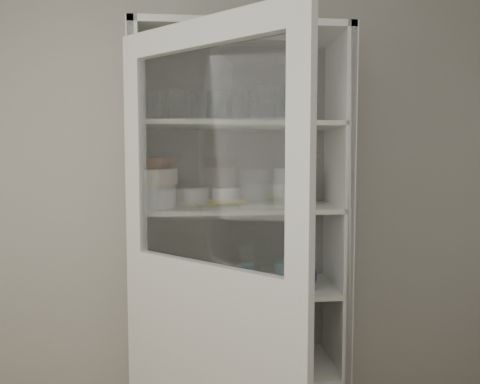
% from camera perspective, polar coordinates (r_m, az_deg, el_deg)
% --- Properties ---
extents(wall_back, '(3.60, 0.02, 2.60)m').
position_cam_1_polar(wall_back, '(2.50, -5.02, -0.24)').
color(wall_back, '#AEAAA2').
rests_on(wall_back, ground).
extents(pantry_cabinet, '(1.00, 0.45, 2.10)m').
position_cam_1_polar(pantry_cabinet, '(2.41, -0.13, -9.09)').
color(pantry_cabinet, silver).
rests_on(pantry_cabinet, floor).
extents(cupboard_door, '(0.68, 0.65, 2.00)m').
position_cam_1_polar(cupboard_door, '(1.85, -4.06, -15.54)').
color(cupboard_door, silver).
rests_on(cupboard_door, floor).
extents(tumbler_0, '(0.07, 0.07, 0.14)m').
position_cam_1_polar(tumbler_0, '(2.16, -7.91, 10.44)').
color(tumbler_0, silver).
rests_on(tumbler_0, shelf_glass).
extents(tumbler_1, '(0.08, 0.08, 0.13)m').
position_cam_1_polar(tumbler_1, '(2.17, -3.11, 10.34)').
color(tumbler_1, silver).
rests_on(tumbler_1, shelf_glass).
extents(tumbler_2, '(0.08, 0.08, 0.14)m').
position_cam_1_polar(tumbler_2, '(2.17, 0.32, 10.46)').
color(tumbler_2, silver).
rests_on(tumbler_2, shelf_glass).
extents(tumbler_3, '(0.09, 0.09, 0.14)m').
position_cam_1_polar(tumbler_3, '(2.17, -2.15, 10.42)').
color(tumbler_3, silver).
rests_on(tumbler_3, shelf_glass).
extents(tumbler_4, '(0.10, 0.10, 0.15)m').
position_cam_1_polar(tumbler_4, '(2.20, 5.46, 10.55)').
color(tumbler_4, silver).
rests_on(tumbler_4, shelf_glass).
extents(tumbler_5, '(0.07, 0.07, 0.14)m').
position_cam_1_polar(tumbler_5, '(2.21, 8.17, 10.27)').
color(tumbler_5, silver).
rests_on(tumbler_5, shelf_glass).
extents(tumbler_6, '(0.09, 0.09, 0.14)m').
position_cam_1_polar(tumbler_6, '(2.21, 6.73, 10.31)').
color(tumbler_6, silver).
rests_on(tumbler_6, shelf_glass).
extents(tumbler_7, '(0.08, 0.08, 0.15)m').
position_cam_1_polar(tumbler_7, '(2.28, -10.47, 10.24)').
color(tumbler_7, silver).
rests_on(tumbler_7, shelf_glass).
extents(tumbler_8, '(0.09, 0.09, 0.15)m').
position_cam_1_polar(tumbler_8, '(2.26, -3.14, 10.29)').
color(tumbler_8, silver).
rests_on(tumbler_8, shelf_glass).
extents(tumbler_9, '(0.08, 0.08, 0.14)m').
position_cam_1_polar(tumbler_9, '(2.27, -0.70, 10.15)').
color(tumbler_9, silver).
rests_on(tumbler_9, shelf_glass).
extents(tumbler_10, '(0.09, 0.09, 0.15)m').
position_cam_1_polar(tumbler_10, '(2.26, -1.76, 10.39)').
color(tumbler_10, silver).
rests_on(tumbler_10, shelf_glass).
extents(goblet_0, '(0.08, 0.08, 0.17)m').
position_cam_1_polar(goblet_0, '(2.39, -5.90, 10.29)').
color(goblet_0, silver).
rests_on(goblet_0, shelf_glass).
extents(goblet_1, '(0.08, 0.08, 0.17)m').
position_cam_1_polar(goblet_1, '(2.40, 1.25, 10.26)').
color(goblet_1, silver).
rests_on(goblet_1, shelf_glass).
extents(goblet_2, '(0.08, 0.08, 0.17)m').
position_cam_1_polar(goblet_2, '(2.43, 4.94, 10.18)').
color(goblet_2, silver).
rests_on(goblet_2, shelf_glass).
extents(goblet_3, '(0.07, 0.07, 0.17)m').
position_cam_1_polar(goblet_3, '(2.43, 5.23, 10.10)').
color(goblet_3, silver).
rests_on(goblet_3, shelf_glass).
extents(plate_stack_front, '(0.21, 0.21, 0.11)m').
position_cam_1_polar(plate_stack_front, '(2.21, -10.48, -0.48)').
color(plate_stack_front, silver).
rests_on(plate_stack_front, shelf_plates).
extents(plate_stack_back, '(0.21, 0.21, 0.08)m').
position_cam_1_polar(plate_stack_back, '(2.38, -6.23, -0.42)').
color(plate_stack_back, silver).
rests_on(plate_stack_back, shelf_plates).
extents(cream_bowl, '(0.26, 0.26, 0.07)m').
position_cam_1_polar(cream_bowl, '(2.20, -10.51, 1.87)').
color(cream_bowl, beige).
rests_on(cream_bowl, plate_stack_front).
extents(terracotta_bowl, '(0.29, 0.29, 0.06)m').
position_cam_1_polar(terracotta_bowl, '(2.20, -10.53, 3.50)').
color(terracotta_bowl, brown).
rests_on(terracotta_bowl, cream_bowl).
extents(glass_platter, '(0.40, 0.40, 0.02)m').
position_cam_1_polar(glass_platter, '(2.29, -1.74, -1.42)').
color(glass_platter, silver).
rests_on(glass_platter, shelf_plates).
extents(yellow_trivet, '(0.18, 0.18, 0.01)m').
position_cam_1_polar(yellow_trivet, '(2.29, -1.74, -1.07)').
color(yellow_trivet, yellow).
rests_on(yellow_trivet, glass_platter).
extents(white_ramekin, '(0.14, 0.14, 0.06)m').
position_cam_1_polar(white_ramekin, '(2.29, -1.74, -0.20)').
color(white_ramekin, silver).
rests_on(white_ramekin, yellow_trivet).
extents(grey_bowl_stack, '(0.15, 0.15, 0.18)m').
position_cam_1_polar(grey_bowl_stack, '(2.35, 5.86, 0.69)').
color(grey_bowl_stack, '#B2B6B7').
rests_on(grey_bowl_stack, shelf_plates).
extents(mug_blue, '(0.13, 0.13, 0.10)m').
position_cam_1_polar(mug_blue, '(2.32, 7.75, -10.40)').
color(mug_blue, navy).
rests_on(mug_blue, shelf_mugs).
extents(mug_teal, '(0.13, 0.13, 0.10)m').
position_cam_1_polar(mug_teal, '(2.43, 5.42, -9.66)').
color(mug_teal, teal).
rests_on(mug_teal, shelf_mugs).
extents(mug_white, '(0.11, 0.11, 0.09)m').
position_cam_1_polar(mug_white, '(2.25, 2.07, -11.02)').
color(mug_white, silver).
rests_on(mug_white, shelf_mugs).
extents(teal_jar, '(0.08, 0.08, 0.10)m').
position_cam_1_polar(teal_jar, '(2.40, 0.80, -9.90)').
color(teal_jar, teal).
rests_on(teal_jar, shelf_mugs).
extents(measuring_cups, '(0.09, 0.09, 0.04)m').
position_cam_1_polar(measuring_cups, '(2.27, -6.38, -11.54)').
color(measuring_cups, silver).
rests_on(measuring_cups, shelf_mugs).
extents(white_canister, '(0.13, 0.13, 0.12)m').
position_cam_1_polar(white_canister, '(2.39, -7.65, -9.66)').
color(white_canister, silver).
rests_on(white_canister, shelf_mugs).
extents(cream_dish, '(0.26, 0.26, 0.07)m').
position_cam_1_polar(cream_dish, '(2.46, -2.74, -19.78)').
color(cream_dish, beige).
rests_on(cream_dish, shelf_bot).
extents(tin_box, '(0.20, 0.15, 0.06)m').
position_cam_1_polar(tin_box, '(2.46, 1.33, -19.93)').
color(tin_box, '#A09EB1').
rests_on(tin_box, shelf_bot).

